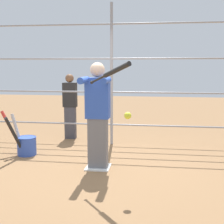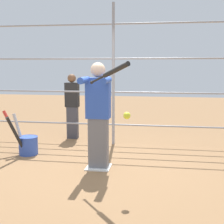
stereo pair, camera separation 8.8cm
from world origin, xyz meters
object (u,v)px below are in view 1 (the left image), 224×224
at_px(batter, 98,112).
at_px(baseball_bat_swinging, 113,72).
at_px(bystander_behind_fence, 70,105).
at_px(softball_in_flight, 128,116).
at_px(bat_bucket, 25,144).

relative_size(batter, baseball_bat_swinging, 2.60).
bearing_deg(bystander_behind_fence, batter, 117.15).
bearing_deg(softball_in_flight, bat_bucket, -35.11).
bearing_deg(bystander_behind_fence, bat_bucket, 71.15).
bearing_deg(batter, bat_bucket, -20.04).
bearing_deg(bat_bucket, baseball_bat_swinging, 143.80).
bearing_deg(softball_in_flight, batter, -57.92).
xyz_separation_m(softball_in_flight, bystander_behind_fence, (1.61, -2.93, -0.27)).
xyz_separation_m(batter, bystander_behind_fence, (1.03, -2.01, -0.17)).
distance_m(baseball_bat_swinging, bystander_behind_fence, 3.28).
bearing_deg(bat_bucket, batter, 159.96).
height_order(softball_in_flight, bystander_behind_fence, bystander_behind_fence).
distance_m(batter, bystander_behind_fence, 2.27).
height_order(batter, softball_in_flight, batter).
bearing_deg(batter, bystander_behind_fence, -62.85).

